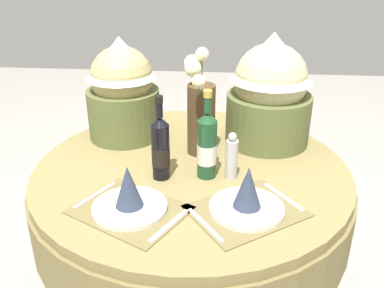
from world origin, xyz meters
The scene contains 9 objects.
dining_table centered at (0.00, 0.00, 0.61)m, with size 1.22×1.22×0.76m.
place_setting_left centered at (-0.17, -0.31, 0.81)m, with size 0.42×0.39×0.16m.
place_setting_right centered at (0.20, -0.29, 0.81)m, with size 0.43×0.41×0.16m.
flower_vase centered at (0.02, 0.13, 0.94)m, with size 0.13×0.23×0.42m.
wine_bottle_left centered at (0.06, -0.07, 0.88)m, with size 0.07×0.07×0.33m.
wine_bottle_right centered at (-0.10, -0.09, 0.88)m, with size 0.07×0.07×0.31m.
pepper_mill centered at (0.15, -0.07, 0.84)m, with size 0.04×0.04×0.18m.
gift_tub_back_left centered at (-0.32, 0.26, 0.99)m, with size 0.31×0.31×0.44m.
gift_tub_back_right centered at (0.30, 0.26, 1.00)m, with size 0.35×0.35×0.47m.
Camera 1 is at (0.12, -1.42, 1.53)m, focal length 39.44 mm.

